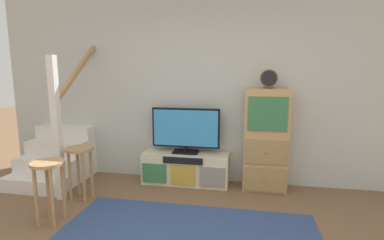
{
  "coord_description": "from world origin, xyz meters",
  "views": [
    {
      "loc": [
        0.54,
        -1.75,
        1.61
      ],
      "look_at": [
        -0.11,
        1.67,
        1.03
      ],
      "focal_mm": 27.33,
      "sensor_mm": 36.0,
      "label": 1
    }
  ],
  "objects_px": {
    "media_console": "(185,168)",
    "desk_clock": "(269,79)",
    "side_cabinet": "(266,140)",
    "bar_stool_near": "(49,177)",
    "bar_stool_far": "(80,161)",
    "television": "(186,129)"
  },
  "relations": [
    {
      "from": "media_console",
      "to": "desk_clock",
      "type": "bearing_deg",
      "value": -0.25
    },
    {
      "from": "side_cabinet",
      "to": "desk_clock",
      "type": "bearing_deg",
      "value": -67.67
    },
    {
      "from": "bar_stool_near",
      "to": "media_console",
      "type": "bearing_deg",
      "value": 49.03
    },
    {
      "from": "side_cabinet",
      "to": "bar_stool_near",
      "type": "relative_size",
      "value": 2.03
    },
    {
      "from": "bar_stool_near",
      "to": "bar_stool_far",
      "type": "relative_size",
      "value": 1.02
    },
    {
      "from": "television",
      "to": "desk_clock",
      "type": "distance_m",
      "value": 1.32
    },
    {
      "from": "media_console",
      "to": "desk_clock",
      "type": "relative_size",
      "value": 4.97
    },
    {
      "from": "desk_clock",
      "to": "bar_stool_near",
      "type": "xyz_separation_m",
      "value": [
        -2.29,
        -1.35,
        -1.0
      ]
    },
    {
      "from": "side_cabinet",
      "to": "bar_stool_far",
      "type": "distance_m",
      "value": 2.43
    },
    {
      "from": "side_cabinet",
      "to": "bar_stool_near",
      "type": "distance_m",
      "value": 2.67
    },
    {
      "from": "media_console",
      "to": "bar_stool_near",
      "type": "xyz_separation_m",
      "value": [
        -1.18,
        -1.36,
        0.28
      ]
    },
    {
      "from": "media_console",
      "to": "desk_clock",
      "type": "distance_m",
      "value": 1.7
    },
    {
      "from": "television",
      "to": "side_cabinet",
      "type": "bearing_deg",
      "value": -0.71
    },
    {
      "from": "media_console",
      "to": "bar_stool_near",
      "type": "distance_m",
      "value": 1.82
    },
    {
      "from": "television",
      "to": "bar_stool_far",
      "type": "relative_size",
      "value": 1.44
    },
    {
      "from": "television",
      "to": "desk_clock",
      "type": "relative_size",
      "value": 3.91
    },
    {
      "from": "television",
      "to": "bar_stool_near",
      "type": "xyz_separation_m",
      "value": [
        -1.18,
        -1.38,
        -0.28
      ]
    },
    {
      "from": "television",
      "to": "bar_stool_near",
      "type": "height_order",
      "value": "television"
    },
    {
      "from": "television",
      "to": "desk_clock",
      "type": "xyz_separation_m",
      "value": [
        1.11,
        -0.03,
        0.71
      ]
    },
    {
      "from": "television",
      "to": "desk_clock",
      "type": "height_order",
      "value": "desk_clock"
    },
    {
      "from": "media_console",
      "to": "bar_stool_far",
      "type": "relative_size",
      "value": 1.83
    },
    {
      "from": "television",
      "to": "bar_stool_far",
      "type": "bearing_deg",
      "value": -147.11
    }
  ]
}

